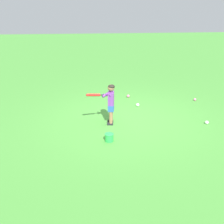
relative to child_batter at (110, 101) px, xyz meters
name	(u,v)px	position (x,y,z in m)	size (l,w,h in m)	color
ground_plane	(126,120)	(-0.47, -0.23, -0.65)	(40.00, 40.00, 0.00)	#479338
child_batter	(110,101)	(0.00, 0.00, 0.00)	(0.75, 0.35, 1.08)	#232328
play_ball_near_batter	(195,100)	(-2.90, -1.56, -0.61)	(0.08, 0.08, 0.08)	pink
play_ball_behind_batter	(207,122)	(-2.56, 0.26, -0.60)	(0.09, 0.09, 0.09)	white
play_ball_by_bucket	(128,96)	(-0.79, -2.09, -0.60)	(0.10, 0.10, 0.10)	pink
play_ball_midfield	(138,105)	(-0.96, -1.22, -0.60)	(0.10, 0.10, 0.10)	white
toy_bucket	(109,137)	(0.10, 1.00, -0.55)	(0.22, 0.22, 0.19)	green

